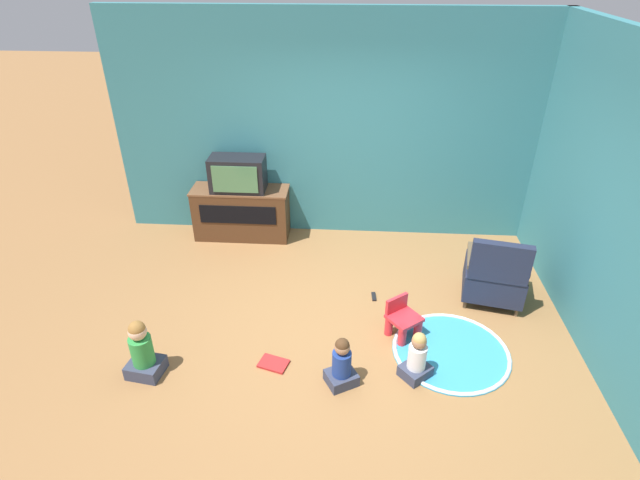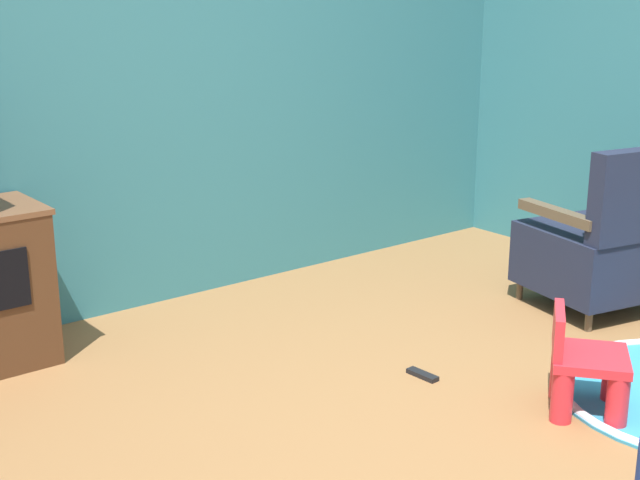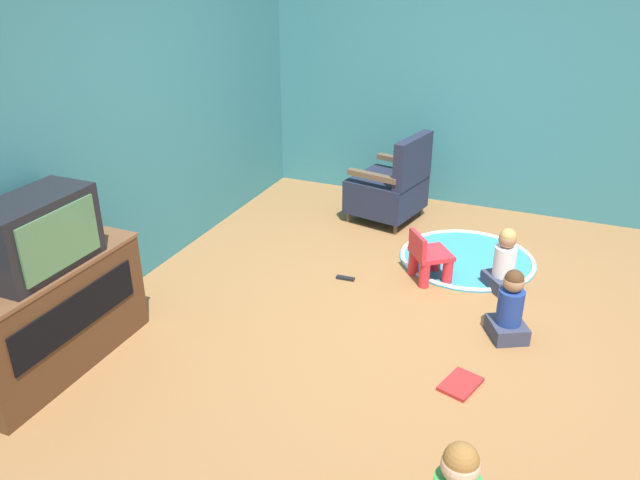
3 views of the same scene
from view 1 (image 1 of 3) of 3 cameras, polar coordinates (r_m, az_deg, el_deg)
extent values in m
plane|color=olive|center=(5.32, 2.25, -9.83)|extent=(30.00, 30.00, 0.00)
cube|color=teal|center=(6.49, 0.85, 12.60)|extent=(5.49, 0.12, 2.88)
cube|color=#4C2D19|center=(6.80, -8.94, 3.09)|extent=(1.25, 0.43, 0.70)
cube|color=brown|center=(6.65, -9.17, 5.66)|extent=(1.27, 0.44, 0.02)
cube|color=black|center=(6.57, -9.38, 2.85)|extent=(1.00, 0.01, 0.25)
cube|color=black|center=(6.54, -9.38, 7.47)|extent=(0.70, 0.35, 0.45)
cube|color=#47754C|center=(6.37, -9.72, 6.82)|extent=(0.58, 0.02, 0.35)
cylinder|color=brown|center=(6.23, 21.27, -4.82)|extent=(0.04, 0.04, 0.10)
cylinder|color=brown|center=(6.18, 16.35, -4.18)|extent=(0.04, 0.04, 0.10)
cylinder|color=brown|center=(5.82, 21.53, -7.67)|extent=(0.04, 0.04, 0.10)
cylinder|color=brown|center=(5.76, 16.23, -7.01)|extent=(0.04, 0.04, 0.10)
cube|color=#1E2338|center=(5.87, 19.20, -4.21)|extent=(0.74, 0.72, 0.32)
cube|color=#1E2338|center=(5.45, 19.93, -2.43)|extent=(0.61, 0.22, 0.44)
cube|color=brown|center=(5.77, 22.39, -2.43)|extent=(0.17, 0.52, 0.05)
cube|color=brown|center=(5.71, 16.85, -1.68)|extent=(0.17, 0.52, 0.05)
cylinder|color=red|center=(5.09, 9.39, -10.72)|extent=(0.08, 0.08, 0.24)
cylinder|color=red|center=(5.21, 11.14, -9.77)|extent=(0.08, 0.08, 0.24)
cylinder|color=red|center=(5.20, 7.88, -9.55)|extent=(0.08, 0.08, 0.24)
cylinder|color=red|center=(5.32, 9.64, -8.66)|extent=(0.08, 0.08, 0.24)
cube|color=red|center=(5.14, 9.61, -8.79)|extent=(0.41, 0.41, 0.04)
cube|color=red|center=(5.15, 8.75, -7.19)|extent=(0.23, 0.19, 0.17)
cylinder|color=teal|center=(5.19, 14.73, -12.21)|extent=(1.15, 1.15, 0.01)
torus|color=silver|center=(5.19, 14.74, -12.17)|extent=(1.14, 1.14, 0.04)
cube|color=#33384C|center=(4.71, 2.45, -15.46)|extent=(0.34, 0.33, 0.12)
cylinder|color=navy|center=(4.59, 2.50, -13.89)|extent=(0.17, 0.17, 0.25)
sphere|color=#9E7051|center=(4.45, 2.55, -12.15)|extent=(0.14, 0.14, 0.14)
sphere|color=#472D19|center=(4.44, 2.56, -11.92)|extent=(0.13, 0.13, 0.13)
cube|color=#33384C|center=(5.05, -19.25, -13.59)|extent=(0.35, 0.31, 0.14)
cylinder|color=#2D8C3F|center=(4.91, -19.68, -11.79)|extent=(0.20, 0.20, 0.29)
sphere|color=#D8AD8C|center=(4.77, -20.15, -9.80)|extent=(0.16, 0.16, 0.16)
sphere|color=olive|center=(4.75, -20.21, -9.53)|extent=(0.15, 0.15, 0.15)
cube|color=#33384C|center=(4.85, 10.83, -14.50)|extent=(0.34, 0.34, 0.11)
cylinder|color=silver|center=(4.73, 11.04, -12.98)|extent=(0.17, 0.17, 0.24)
sphere|color=#9E7051|center=(4.60, 11.27, -11.30)|extent=(0.14, 0.14, 0.14)
sphere|color=tan|center=(4.59, 11.30, -11.08)|extent=(0.13, 0.13, 0.13)
cube|color=#B22323|center=(4.92, -5.34, -13.88)|extent=(0.31, 0.26, 0.02)
cube|color=black|center=(5.74, 6.17, -6.44)|extent=(0.05, 0.15, 0.02)
camera|label=2|loc=(3.57, -35.15, -7.10)|focal=50.00mm
camera|label=3|loc=(5.01, -47.16, 9.36)|focal=35.00mm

